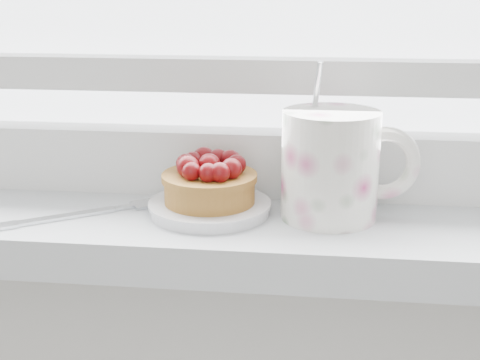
# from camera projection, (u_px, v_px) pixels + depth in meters

# --- Properties ---
(saucer) EXTENTS (0.12, 0.12, 0.01)m
(saucer) POSITION_uv_depth(u_px,v_px,m) (210.00, 207.00, 0.67)
(saucer) COLOR silver
(saucer) RESTS_ON windowsill
(raspberry_tart) EXTENTS (0.10, 0.10, 0.05)m
(raspberry_tart) POSITION_uv_depth(u_px,v_px,m) (210.00, 180.00, 0.67)
(raspberry_tart) COLOR brown
(raspberry_tart) RESTS_ON saucer
(floral_mug) EXTENTS (0.14, 0.10, 0.15)m
(floral_mug) POSITION_uv_depth(u_px,v_px,m) (334.00, 163.00, 0.65)
(floral_mug) COLOR white
(floral_mug) RESTS_ON windowsill
(fork) EXTENTS (0.18, 0.13, 0.00)m
(fork) POSITION_uv_depth(u_px,v_px,m) (98.00, 211.00, 0.67)
(fork) COLOR silver
(fork) RESTS_ON windowsill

